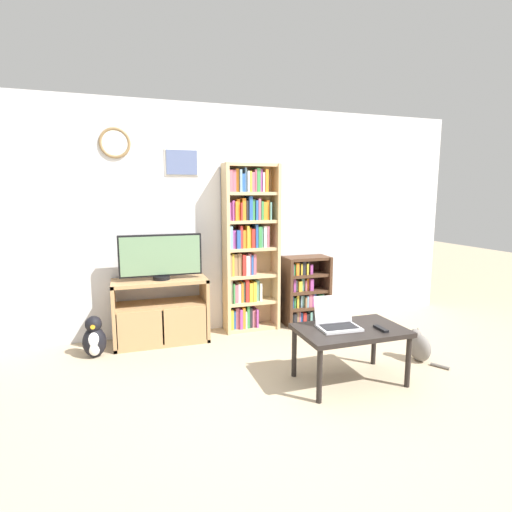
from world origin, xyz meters
TOP-DOWN VIEW (x-y plane):
  - ground_plane at (0.00, 0.00)m, footprint 18.00×18.00m
  - wall_back at (-0.01, 1.95)m, footprint 6.02×0.09m
  - tv_stand at (-0.81, 1.66)m, footprint 1.00×0.43m
  - television at (-0.80, 1.66)m, footprint 0.86×0.18m
  - bookshelf_tall at (0.21, 1.79)m, footprint 0.64×0.26m
  - bookshelf_short at (0.93, 1.76)m, footprint 0.55×0.31m
  - coffee_table at (0.63, 0.21)m, footprint 0.91×0.57m
  - laptop at (0.53, 0.27)m, footprint 0.35×0.30m
  - remote_near_laptop at (0.85, 0.09)m, footprint 0.05×0.16m
  - cat at (1.51, 0.38)m, footprint 0.22×0.40m
  - penguin_figurine at (-1.48, 1.46)m, footprint 0.22×0.20m

SIDE VIEW (x-z plane):
  - ground_plane at x=0.00m, z-range 0.00..0.00m
  - cat at x=1.51m, z-range -0.01..0.30m
  - penguin_figurine at x=-1.48m, z-range -0.02..0.40m
  - tv_stand at x=-0.81m, z-range 0.00..0.70m
  - bookshelf_short at x=0.93m, z-range -0.03..0.82m
  - coffee_table at x=0.63m, z-range 0.19..0.66m
  - remote_near_laptop at x=0.85m, z-range 0.48..0.50m
  - laptop at x=0.53m, z-range 0.41..0.67m
  - television at x=-0.80m, z-range 0.70..1.19m
  - bookshelf_tall at x=0.21m, z-range 0.02..1.97m
  - wall_back at x=-0.01m, z-range 0.01..2.61m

